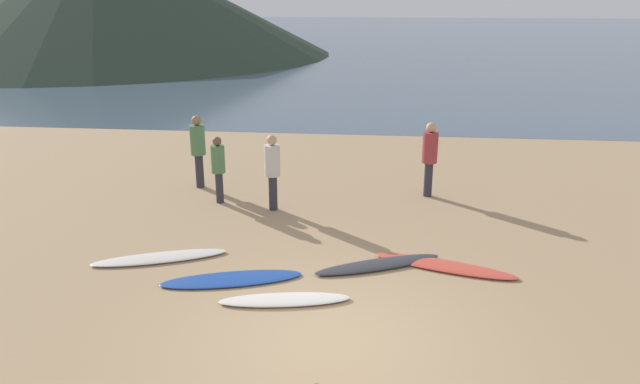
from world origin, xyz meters
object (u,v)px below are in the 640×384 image
(person_2, at_px, (218,164))
(surfboard_3, at_px, (378,264))
(surfboard_4, at_px, (444,266))
(person_1, at_px, (272,166))
(person_0, at_px, (430,153))
(surfboard_2, at_px, (285,300))
(person_3, at_px, (198,146))
(surfboard_0, at_px, (160,258))
(surfboard_1, at_px, (232,279))

(person_2, bearing_deg, surfboard_3, 35.62)
(surfboard_4, bearing_deg, surfboard_3, -158.54)
(person_2, bearing_deg, person_1, 60.81)
(surfboard_4, distance_m, person_0, 4.11)
(surfboard_2, xyz_separation_m, surfboard_4, (2.63, 1.53, -0.00))
(surfboard_2, relative_size, person_3, 1.15)
(surfboard_0, distance_m, surfboard_3, 4.00)
(surfboard_1, distance_m, person_3, 5.48)
(surfboard_3, xyz_separation_m, person_2, (-3.72, 3.08, 0.89))
(surfboard_1, xyz_separation_m, person_0, (3.60, 4.88, 1.03))
(person_0, bearing_deg, person_1, -71.05)
(person_1, xyz_separation_m, person_2, (-1.32, 0.34, -0.09))
(person_0, distance_m, person_2, 4.94)
(surfboard_0, relative_size, person_0, 1.35)
(person_0, bearing_deg, surfboard_2, -26.83)
(person_2, bearing_deg, surfboard_0, -19.76)
(surfboard_1, relative_size, person_3, 1.32)
(surfboard_2, xyz_separation_m, person_3, (-3.06, 5.62, 1.04))
(surfboard_1, height_order, surfboard_3, surfboard_3)
(surfboard_0, relative_size, person_3, 1.34)
(surfboard_2, distance_m, person_1, 4.40)
(surfboard_4, bearing_deg, surfboard_1, -148.76)
(surfboard_4, height_order, person_2, person_2)
(person_2, height_order, person_3, person_3)
(person_1, bearing_deg, person_0, 166.67)
(surfboard_1, xyz_separation_m, person_3, (-2.04, 4.98, 1.04))
(person_1, xyz_separation_m, person_3, (-2.12, 1.43, 0.06))
(surfboard_2, height_order, person_1, person_1)
(surfboard_0, height_order, person_3, person_3)
(surfboard_3, height_order, surfboard_4, surfboard_3)
(surfboard_0, bearing_deg, person_1, 40.02)
(surfboard_0, xyz_separation_m, person_0, (5.12, 4.18, 1.02))
(surfboard_3, distance_m, person_0, 4.34)
(surfboard_3, bearing_deg, person_1, 106.46)
(person_0, bearing_deg, person_2, -80.19)
(surfboard_1, height_order, surfboard_4, surfboard_4)
(surfboard_3, bearing_deg, person_2, 115.65)
(surfboard_0, relative_size, person_2, 1.55)
(person_0, relative_size, person_3, 0.99)
(person_0, bearing_deg, surfboard_1, -38.12)
(person_0, distance_m, person_3, 5.64)
(person_3, bearing_deg, person_2, -64.70)
(surfboard_3, distance_m, person_2, 4.91)
(person_0, height_order, person_1, person_0)
(person_2, bearing_deg, surfboard_1, 2.94)
(surfboard_1, bearing_deg, surfboard_2, -48.11)
(person_3, bearing_deg, surfboard_3, -53.67)
(person_1, distance_m, person_2, 1.37)
(surfboard_3, xyz_separation_m, surfboard_4, (1.18, 0.08, -0.01))
(surfboard_2, relative_size, surfboard_3, 0.87)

